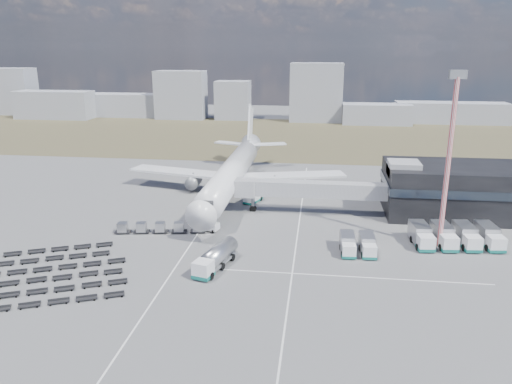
# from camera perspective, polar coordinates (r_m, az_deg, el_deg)

# --- Properties ---
(ground) EXTENTS (420.00, 420.00, 0.00)m
(ground) POSITION_cam_1_polar(r_m,az_deg,el_deg) (85.37, -6.37, -6.33)
(ground) COLOR #565659
(ground) RESTS_ON ground
(grass_strip) EXTENTS (420.00, 90.00, 0.01)m
(grass_strip) POSITION_cam_1_polar(r_m,az_deg,el_deg) (190.26, 1.44, 6.43)
(grass_strip) COLOR #473E2B
(grass_strip) RESTS_ON ground
(lane_markings) EXTENTS (47.12, 110.00, 0.01)m
(lane_markings) POSITION_cam_1_polar(r_m,az_deg,el_deg) (86.44, 0.44, -5.92)
(lane_markings) COLOR silver
(lane_markings) RESTS_ON ground
(terminal) EXTENTS (30.40, 16.40, 11.00)m
(terminal) POSITION_cam_1_polar(r_m,az_deg,el_deg) (107.88, 22.37, 0.31)
(terminal) COLOR black
(terminal) RESTS_ON ground
(jet_bridge) EXTENTS (30.30, 3.80, 7.05)m
(jet_bridge) POSITION_cam_1_polar(r_m,az_deg,el_deg) (100.78, 5.12, 0.32)
(jet_bridge) COLOR #939399
(jet_bridge) RESTS_ON ground
(airliner) EXTENTS (51.59, 64.53, 17.62)m
(airliner) POSITION_cam_1_polar(r_m,az_deg,el_deg) (113.87, -2.64, 2.37)
(airliner) COLOR white
(airliner) RESTS_ON ground
(skyline) EXTENTS (310.14, 26.27, 25.66)m
(skyline) POSITION_cam_1_polar(r_m,az_deg,el_deg) (234.33, -4.16, 10.33)
(skyline) COLOR #92949F
(skyline) RESTS_ON ground
(fuel_tanker) EXTENTS (5.38, 10.90, 3.42)m
(fuel_tanker) POSITION_cam_1_polar(r_m,az_deg,el_deg) (77.00, -4.63, -7.50)
(fuel_tanker) COLOR white
(fuel_tanker) RESTS_ON ground
(pushback_tug) EXTENTS (3.97, 2.89, 1.57)m
(pushback_tug) POSITION_cam_1_polar(r_m,az_deg,el_deg) (92.38, -5.38, -3.98)
(pushback_tug) COLOR white
(pushback_tug) RESTS_ON ground
(catering_truck) EXTENTS (3.95, 5.89, 2.50)m
(catering_truck) POSITION_cam_1_polar(r_m,az_deg,el_deg) (108.52, -0.33, -0.52)
(catering_truck) COLOR white
(catering_truck) RESTS_ON ground
(service_trucks_near) EXTENTS (5.81, 6.85, 2.66)m
(service_trucks_near) POSITION_cam_1_polar(r_m,az_deg,el_deg) (84.01, 11.53, -5.89)
(service_trucks_near) COLOR white
(service_trucks_near) RESTS_ON ground
(service_trucks_far) EXTENTS (14.85, 9.17, 3.14)m
(service_trucks_far) POSITION_cam_1_polar(r_m,az_deg,el_deg) (91.67, 21.81, -4.68)
(service_trucks_far) COLOR white
(service_trucks_far) RESTS_ON ground
(uld_row) EXTENTS (16.45, 4.17, 1.80)m
(uld_row) POSITION_cam_1_polar(r_m,az_deg,el_deg) (92.51, -10.89, -3.99)
(uld_row) COLOR black
(uld_row) RESTS_ON ground
(baggage_dollies) EXTENTS (32.87, 29.40, 0.65)m
(baggage_dollies) POSITION_cam_1_polar(r_m,az_deg,el_deg) (81.48, -24.96, -8.75)
(baggage_dollies) COLOR black
(baggage_dollies) RESTS_ON ground
(floodlight_mast) EXTENTS (2.78, 2.26, 29.27)m
(floodlight_mast) POSITION_cam_1_polar(r_m,az_deg,el_deg) (85.96, 21.10, 3.09)
(floodlight_mast) COLOR #AD1B21
(floodlight_mast) RESTS_ON ground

